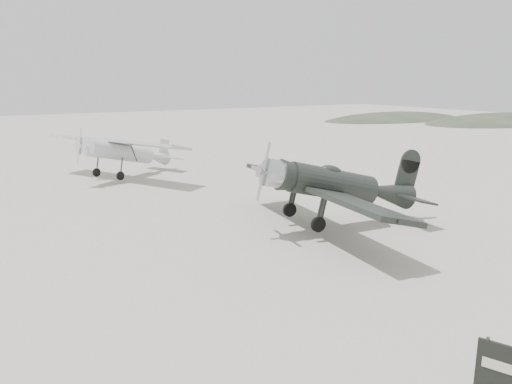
{
  "coord_description": "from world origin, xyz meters",
  "views": [
    {
      "loc": [
        -9.76,
        -16.78,
        6.24
      ],
      "look_at": [
        0.96,
        1.11,
        1.5
      ],
      "focal_mm": 35.0,
      "sensor_mm": 36.0,
      "label": 1
    }
  ],
  "objects": [
    {
      "name": "lowwing_monoplane",
      "position": [
        3.75,
        -1.0,
        1.86
      ],
      "size": [
        7.81,
        10.92,
        3.51
      ],
      "rotation": [
        0.0,
        0.24,
        -0.13
      ],
      "color": "black",
      "rests_on": "ground"
    },
    {
      "name": "ground",
      "position": [
        0.0,
        0.0,
        0.0
      ],
      "size": [
        160.0,
        160.0,
        0.0
      ],
      "primitive_type": "plane",
      "color": "gray",
      "rests_on": "ground"
    },
    {
      "name": "sign_board",
      "position": [
        -1.43,
        -11.97,
        0.87
      ],
      "size": [
        0.44,
        0.95,
        1.45
      ],
      "rotation": [
        0.0,
        0.0,
        0.38
      ],
      "color": "#333333",
      "rests_on": "ground"
    },
    {
      "name": "highwing_monoplane",
      "position": [
        -0.78,
        14.6,
        1.91
      ],
      "size": [
        8.17,
        10.31,
        3.05
      ],
      "rotation": [
        0.0,
        0.23,
        0.47
      ],
      "color": "#AFB2B4",
      "rests_on": "ground"
    },
    {
      "name": "hill_east_north",
      "position": [
        60.0,
        28.0,
        0.0
      ],
      "size": [
        36.0,
        18.0,
        6.0
      ],
      "primitive_type": "ellipsoid",
      "color": "#303B2B",
      "rests_on": "ground"
    },
    {
      "name": "hill_northeast",
      "position": [
        50.0,
        40.0,
        0.0
      ],
      "size": [
        32.0,
        16.0,
        5.2
      ],
      "primitive_type": "ellipsoid",
      "color": "#303B2B",
      "rests_on": "ground"
    }
  ]
}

